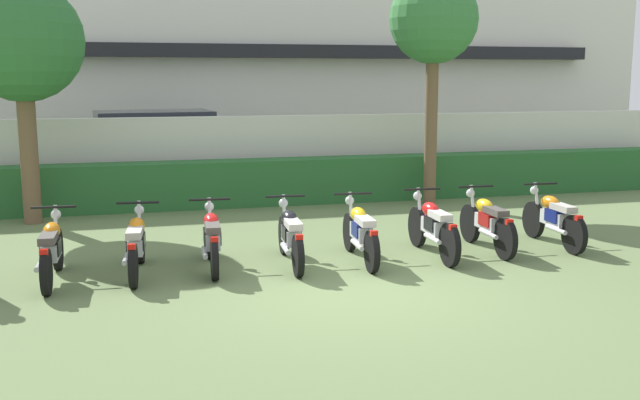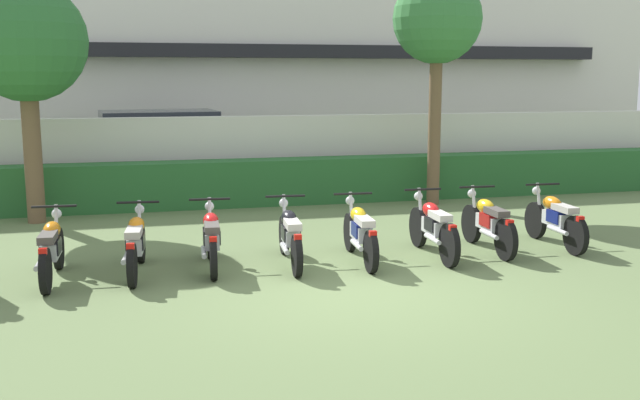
{
  "view_description": "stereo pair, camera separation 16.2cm",
  "coord_description": "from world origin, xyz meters",
  "px_view_note": "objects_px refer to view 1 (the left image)",
  "views": [
    {
      "loc": [
        -2.85,
        -8.77,
        2.73
      ],
      "look_at": [
        0.0,
        1.82,
        0.88
      ],
      "focal_mm": 41.61,
      "sensor_mm": 36.0,
      "label": 1
    },
    {
      "loc": [
        -2.69,
        -8.81,
        2.73
      ],
      "look_at": [
        0.0,
        1.82,
        0.88
      ],
      "focal_mm": 41.61,
      "sensor_mm": 36.0,
      "label": 2
    }
  ],
  "objects_px": {
    "motorcycle_in_row_1": "(136,244)",
    "motorcycle_in_row_3": "(290,235)",
    "motorcycle_in_row_5": "(433,227)",
    "motorcycle_in_row_0": "(51,249)",
    "motorcycle_in_row_6": "(487,222)",
    "motorcycle_in_row_2": "(212,239)",
    "motorcycle_in_row_7": "(553,218)",
    "motorcycle_in_row_4": "(360,232)",
    "tree_far_side": "(434,23)",
    "parked_car": "(161,150)",
    "tree_near_inspector": "(22,44)"
  },
  "relations": [
    {
      "from": "motorcycle_in_row_1",
      "to": "motorcycle_in_row_4",
      "type": "height_order",
      "value": "motorcycle_in_row_4"
    },
    {
      "from": "motorcycle_in_row_5",
      "to": "motorcycle_in_row_7",
      "type": "bearing_deg",
      "value": -83.92
    },
    {
      "from": "tree_near_inspector",
      "to": "motorcycle_in_row_3",
      "type": "relative_size",
      "value": 2.3
    },
    {
      "from": "motorcycle_in_row_1",
      "to": "motorcycle_in_row_4",
      "type": "relative_size",
      "value": 0.99
    },
    {
      "from": "motorcycle_in_row_0",
      "to": "motorcycle_in_row_6",
      "type": "relative_size",
      "value": 0.99
    },
    {
      "from": "motorcycle_in_row_4",
      "to": "motorcycle_in_row_5",
      "type": "relative_size",
      "value": 0.98
    },
    {
      "from": "motorcycle_in_row_0",
      "to": "motorcycle_in_row_5",
      "type": "height_order",
      "value": "motorcycle_in_row_5"
    },
    {
      "from": "motorcycle_in_row_2",
      "to": "motorcycle_in_row_7",
      "type": "distance_m",
      "value": 5.52
    },
    {
      "from": "motorcycle_in_row_4",
      "to": "motorcycle_in_row_3",
      "type": "bearing_deg",
      "value": 90.71
    },
    {
      "from": "motorcycle_in_row_7",
      "to": "motorcycle_in_row_3",
      "type": "bearing_deg",
      "value": 93.4
    },
    {
      "from": "motorcycle_in_row_7",
      "to": "tree_near_inspector",
      "type": "bearing_deg",
      "value": 65.62
    },
    {
      "from": "motorcycle_in_row_3",
      "to": "motorcycle_in_row_7",
      "type": "bearing_deg",
      "value": -84.68
    },
    {
      "from": "motorcycle_in_row_3",
      "to": "motorcycle_in_row_5",
      "type": "bearing_deg",
      "value": -87.16
    },
    {
      "from": "motorcycle_in_row_7",
      "to": "motorcycle_in_row_4",
      "type": "bearing_deg",
      "value": 94.85
    },
    {
      "from": "motorcycle_in_row_1",
      "to": "motorcycle_in_row_2",
      "type": "bearing_deg",
      "value": -82.11
    },
    {
      "from": "motorcycle_in_row_0",
      "to": "motorcycle_in_row_5",
      "type": "relative_size",
      "value": 0.94
    },
    {
      "from": "tree_far_side",
      "to": "motorcycle_in_row_7",
      "type": "distance_m",
      "value": 5.37
    },
    {
      "from": "motorcycle_in_row_5",
      "to": "motorcycle_in_row_7",
      "type": "xyz_separation_m",
      "value": [
        2.17,
        0.15,
        -0.01
      ]
    },
    {
      "from": "motorcycle_in_row_2",
      "to": "motorcycle_in_row_3",
      "type": "xyz_separation_m",
      "value": [
        1.13,
        -0.05,
        -0.0
      ]
    },
    {
      "from": "tree_far_side",
      "to": "motorcycle_in_row_2",
      "type": "relative_size",
      "value": 2.67
    },
    {
      "from": "motorcycle_in_row_1",
      "to": "motorcycle_in_row_5",
      "type": "xyz_separation_m",
      "value": [
        4.39,
        -0.05,
        0.02
      ]
    },
    {
      "from": "tree_far_side",
      "to": "motorcycle_in_row_0",
      "type": "height_order",
      "value": "tree_far_side"
    },
    {
      "from": "tree_far_side",
      "to": "motorcycle_in_row_4",
      "type": "bearing_deg",
      "value": -124.48
    },
    {
      "from": "motorcycle_in_row_2",
      "to": "motorcycle_in_row_4",
      "type": "xyz_separation_m",
      "value": [
        2.18,
        -0.11,
        0.0
      ]
    },
    {
      "from": "tree_near_inspector",
      "to": "motorcycle_in_row_1",
      "type": "bearing_deg",
      "value": -67.1
    },
    {
      "from": "tree_far_side",
      "to": "motorcycle_in_row_0",
      "type": "bearing_deg",
      "value": -149.21
    },
    {
      "from": "motorcycle_in_row_1",
      "to": "motorcycle_in_row_3",
      "type": "height_order",
      "value": "motorcycle_in_row_3"
    },
    {
      "from": "tree_far_side",
      "to": "motorcycle_in_row_2",
      "type": "xyz_separation_m",
      "value": [
        -5.16,
        -4.23,
        -3.36
      ]
    },
    {
      "from": "tree_far_side",
      "to": "motorcycle_in_row_5",
      "type": "height_order",
      "value": "tree_far_side"
    },
    {
      "from": "motorcycle_in_row_3",
      "to": "motorcycle_in_row_6",
      "type": "bearing_deg",
      "value": -84.83
    },
    {
      "from": "tree_near_inspector",
      "to": "motorcycle_in_row_5",
      "type": "xyz_separation_m",
      "value": [
        6.18,
        -4.3,
        -2.84
      ]
    },
    {
      "from": "motorcycle_in_row_0",
      "to": "motorcycle_in_row_4",
      "type": "relative_size",
      "value": 0.97
    },
    {
      "from": "motorcycle_in_row_5",
      "to": "motorcycle_in_row_7",
      "type": "relative_size",
      "value": 1.06
    },
    {
      "from": "motorcycle_in_row_0",
      "to": "motorcycle_in_row_7",
      "type": "height_order",
      "value": "motorcycle_in_row_7"
    },
    {
      "from": "motorcycle_in_row_4",
      "to": "tree_far_side",
      "type": "bearing_deg",
      "value": -30.5
    },
    {
      "from": "tree_near_inspector",
      "to": "motorcycle_in_row_4",
      "type": "distance_m",
      "value": 7.21
    },
    {
      "from": "parked_car",
      "to": "motorcycle_in_row_1",
      "type": "distance_m",
      "value": 8.09
    },
    {
      "from": "motorcycle_in_row_3",
      "to": "motorcycle_in_row_7",
      "type": "distance_m",
      "value": 4.39
    },
    {
      "from": "parked_car",
      "to": "motorcycle_in_row_3",
      "type": "height_order",
      "value": "parked_car"
    },
    {
      "from": "tree_near_inspector",
      "to": "motorcycle_in_row_6",
      "type": "bearing_deg",
      "value": -30.36
    },
    {
      "from": "tree_near_inspector",
      "to": "motorcycle_in_row_4",
      "type": "height_order",
      "value": "tree_near_inspector"
    },
    {
      "from": "motorcycle_in_row_4",
      "to": "motorcycle_in_row_6",
      "type": "height_order",
      "value": "motorcycle_in_row_6"
    },
    {
      "from": "tree_near_inspector",
      "to": "motorcycle_in_row_0",
      "type": "height_order",
      "value": "tree_near_inspector"
    },
    {
      "from": "motorcycle_in_row_2",
      "to": "motorcycle_in_row_4",
      "type": "height_order",
      "value": "motorcycle_in_row_4"
    },
    {
      "from": "tree_near_inspector",
      "to": "motorcycle_in_row_4",
      "type": "xyz_separation_m",
      "value": [
        5.02,
        -4.32,
        -2.85
      ]
    },
    {
      "from": "tree_far_side",
      "to": "motorcycle_in_row_6",
      "type": "xyz_separation_m",
      "value": [
        -0.84,
        -4.22,
        -3.35
      ]
    },
    {
      "from": "motorcycle_in_row_4",
      "to": "motorcycle_in_row_7",
      "type": "xyz_separation_m",
      "value": [
        3.34,
        0.16,
        0.01
      ]
    },
    {
      "from": "motorcycle_in_row_3",
      "to": "motorcycle_in_row_5",
      "type": "height_order",
      "value": "motorcycle_in_row_5"
    },
    {
      "from": "motorcycle_in_row_5",
      "to": "motorcycle_in_row_0",
      "type": "bearing_deg",
      "value": 92.45
    },
    {
      "from": "parked_car",
      "to": "motorcycle_in_row_2",
      "type": "bearing_deg",
      "value": -93.67
    }
  ]
}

